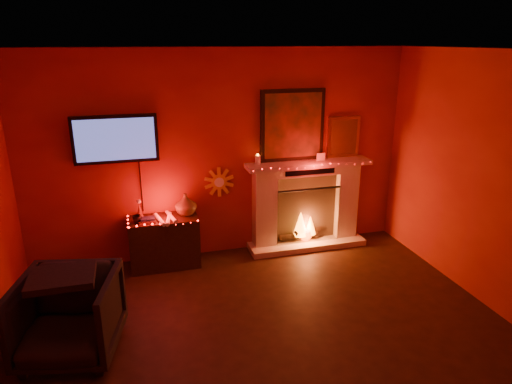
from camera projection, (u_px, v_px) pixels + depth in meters
room at (284, 229)px, 3.63m from camera, size 5.00×5.00×5.00m
fireplace at (306, 196)px, 6.30m from camera, size 1.72×0.40×2.18m
tv at (116, 139)px, 5.45m from camera, size 1.00×0.07×1.24m
sunburst_clock at (219, 182)px, 6.00m from camera, size 0.40×0.03×0.40m
console_table at (166, 238)px, 5.81m from camera, size 0.87×0.52×0.94m
armchair at (69, 316)px, 4.14m from camera, size 1.01×1.03×0.79m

